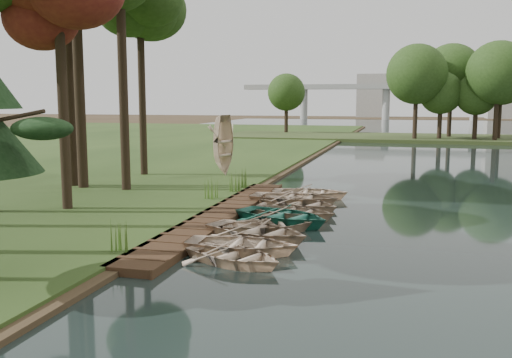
% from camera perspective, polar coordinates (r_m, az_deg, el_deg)
% --- Properties ---
extents(ground, '(300.00, 300.00, 0.00)m').
position_cam_1_polar(ground, '(22.72, 0.24, -4.31)').
color(ground, '#3D2F1D').
extents(boardwalk, '(1.60, 16.00, 0.30)m').
position_cam_1_polar(boardwalk, '(23.14, -3.60, -3.72)').
color(boardwalk, '#362315').
rests_on(boardwalk, ground).
extents(peninsula, '(50.00, 14.00, 0.45)m').
position_cam_1_polar(peninsula, '(71.65, 16.93, 3.91)').
color(peninsula, '#34421D').
rests_on(peninsula, ground).
extents(far_trees, '(45.60, 5.60, 8.80)m').
position_cam_1_polar(far_trees, '(71.49, 14.43, 8.97)').
color(far_trees, black).
rests_on(far_trees, peninsula).
extents(bridge, '(95.90, 4.00, 8.60)m').
position_cam_1_polar(bridge, '(141.64, 17.94, 8.46)').
color(bridge, '#A5A5A0').
rests_on(bridge, ground).
extents(building_a, '(10.00, 8.00, 18.00)m').
position_cam_1_polar(building_a, '(163.34, 23.91, 8.72)').
color(building_a, '#A5A5A0').
rests_on(building_a, ground).
extents(building_b, '(8.00, 8.00, 12.00)m').
position_cam_1_polar(building_b, '(166.81, 11.51, 8.17)').
color(building_b, '#A5A5A0').
rests_on(building_b, ground).
extents(rowboat_0, '(3.78, 3.27, 0.66)m').
position_cam_1_polar(rowboat_0, '(16.79, -2.18, -7.41)').
color(rowboat_0, '#CBB093').
rests_on(rowboat_0, water).
extents(rowboat_1, '(3.64, 2.66, 0.74)m').
position_cam_1_polar(rowboat_1, '(17.85, -1.41, -6.34)').
color(rowboat_1, '#CBB093').
rests_on(rowboat_1, water).
extents(rowboat_2, '(4.57, 3.92, 0.80)m').
position_cam_1_polar(rowboat_2, '(19.50, 0.15, -5.01)').
color(rowboat_2, '#CBB093').
rests_on(rowboat_2, water).
extents(rowboat_3, '(4.01, 3.50, 0.69)m').
position_cam_1_polar(rowboat_3, '(20.63, 1.15, -4.44)').
color(rowboat_3, '#CBB093').
rests_on(rowboat_3, water).
extents(rowboat_4, '(4.70, 4.12, 0.81)m').
position_cam_1_polar(rowboat_4, '(22.01, 2.68, -3.51)').
color(rowboat_4, '#2D7F68').
rests_on(rowboat_4, water).
extents(rowboat_5, '(3.85, 3.05, 0.72)m').
position_cam_1_polar(rowboat_5, '(23.03, 3.72, -3.12)').
color(rowboat_5, '#CBB093').
rests_on(rowboat_5, water).
extents(rowboat_6, '(4.40, 3.85, 0.76)m').
position_cam_1_polar(rowboat_6, '(24.73, 4.42, -2.31)').
color(rowboat_6, '#CBB093').
rests_on(rowboat_6, water).
extents(rowboat_7, '(4.09, 2.97, 0.83)m').
position_cam_1_polar(rowboat_7, '(25.96, 3.83, -1.74)').
color(rowboat_7, '#CBB093').
rests_on(rowboat_7, water).
extents(rowboat_8, '(3.86, 2.91, 0.76)m').
position_cam_1_polar(rowboat_8, '(27.74, 5.42, -1.21)').
color(rowboat_8, '#CBB093').
rests_on(rowboat_8, water).
extents(stored_rowboat, '(4.20, 3.48, 0.75)m').
position_cam_1_polar(stored_rowboat, '(34.17, -3.18, 0.95)').
color(stored_rowboat, '#CBB093').
rests_on(stored_rowboat, bank).
extents(tree_2, '(4.04, 4.04, 10.24)m').
position_cam_1_polar(tree_2, '(25.14, -19.18, 16.43)').
color(tree_2, black).
rests_on(tree_2, bank).
extents(tree_6, '(4.15, 4.15, 11.02)m').
position_cam_1_polar(tree_6, '(35.55, -11.51, 15.23)').
color(tree_6, black).
rests_on(tree_6, bank).
extents(reeds_0, '(0.60, 0.60, 0.98)m').
position_cam_1_polar(reeds_0, '(17.70, -13.33, -5.43)').
color(reeds_0, '#3F661E').
rests_on(reeds_0, bank).
extents(reeds_1, '(0.60, 0.60, 1.08)m').
position_cam_1_polar(reeds_1, '(26.32, -4.49, -0.79)').
color(reeds_1, '#3F661E').
rests_on(reeds_1, bank).
extents(reeds_2, '(0.60, 0.60, 1.02)m').
position_cam_1_polar(reeds_2, '(28.35, -2.07, -0.20)').
color(reeds_2, '#3F661E').
rests_on(reeds_2, bank).
extents(reeds_3, '(0.60, 0.60, 0.95)m').
position_cam_1_polar(reeds_3, '(29.51, -1.37, 0.06)').
color(reeds_3, '#3F661E').
rests_on(reeds_3, bank).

